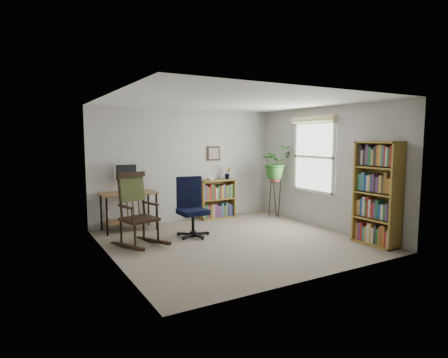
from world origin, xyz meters
TOP-DOWN VIEW (x-y plane):
  - floor at (0.00, 0.00)m, footprint 4.20×4.00m
  - ceiling at (0.00, 0.00)m, footprint 4.20×4.00m
  - wall_back at (0.00, 2.00)m, footprint 4.20×0.00m
  - wall_front at (0.00, -2.00)m, footprint 4.20×0.00m
  - wall_left at (-2.10, 0.00)m, footprint 0.00×4.00m
  - wall_right at (2.10, 0.00)m, footprint 0.00×4.00m
  - window at (2.06, 0.30)m, footprint 0.12×1.20m
  - desk at (-1.38, 1.70)m, footprint 1.03×0.57m
  - monitor at (-1.38, 1.84)m, footprint 0.46×0.16m
  - keyboard at (-1.38, 1.58)m, footprint 0.40×0.15m
  - office_chair at (-0.52, 0.63)m, footprint 0.67×0.67m
  - rocking_chair at (-1.53, 0.54)m, footprint 0.87×1.19m
  - low_bookshelf at (0.64, 1.82)m, footprint 0.82×0.27m
  - tall_bookshelf at (1.92, -1.37)m, footprint 0.33×0.76m
  - plant_stand at (1.80, 1.23)m, footprint 0.34×0.34m
  - spider_plant at (1.80, 1.23)m, footprint 1.69×1.88m
  - potted_plant_small at (0.92, 1.83)m, footprint 0.13×0.24m
  - framed_picture at (0.64, 1.97)m, footprint 0.32×0.04m

SIDE VIEW (x-z plane):
  - floor at x=0.00m, z-range 0.00..0.00m
  - desk at x=-1.38m, z-range 0.00..0.74m
  - low_bookshelf at x=0.64m, z-range 0.00..0.86m
  - plant_stand at x=1.80m, z-range 0.00..0.95m
  - office_chair at x=-0.52m, z-range 0.00..1.10m
  - rocking_chair at x=-1.53m, z-range 0.00..1.24m
  - keyboard at x=-1.38m, z-range 0.74..0.77m
  - tall_bookshelf at x=1.92m, z-range 0.00..1.73m
  - potted_plant_small at x=0.92m, z-range 0.86..0.97m
  - monitor at x=-1.38m, z-range 0.74..1.30m
  - wall_back at x=0.00m, z-range 0.00..2.40m
  - wall_front at x=0.00m, z-range 0.00..2.40m
  - wall_left at x=-2.10m, z-range 0.00..2.40m
  - wall_right at x=2.10m, z-range 0.00..2.40m
  - window at x=2.06m, z-range 0.65..2.15m
  - framed_picture at x=0.64m, z-range 1.28..1.60m
  - spider_plant at x=1.80m, z-range 0.88..2.35m
  - ceiling at x=0.00m, z-range 2.40..2.40m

